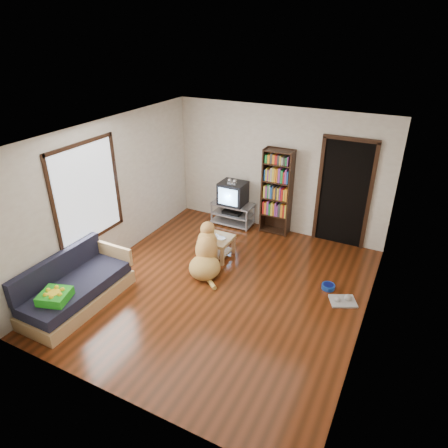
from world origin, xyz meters
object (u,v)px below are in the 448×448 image
at_px(crt_tv, 233,193).
at_px(dog, 206,255).
at_px(tv_stand, 233,213).
at_px(bookshelf, 277,188).
at_px(green_cushion, 55,296).
at_px(sofa, 76,289).
at_px(laptop, 216,238).
at_px(coffee_table, 217,243).
at_px(grey_rag, 343,301).
at_px(dog_bowl, 328,287).

distance_m(crt_tv, dog, 2.00).
height_order(tv_stand, bookshelf, bookshelf).
height_order(green_cushion, sofa, sofa).
bearing_deg(tv_stand, laptop, -76.62).
bearing_deg(crt_tv, laptop, -76.82).
relative_size(laptop, dog, 0.33).
bearing_deg(coffee_table, bookshelf, 67.08).
distance_m(green_cushion, sofa, 0.54).
bearing_deg(coffee_table, grey_rag, -7.46).
distance_m(crt_tv, coffee_table, 1.50).
relative_size(crt_tv, dog, 0.58).
relative_size(dog_bowl, tv_stand, 0.24).
height_order(grey_rag, coffee_table, coffee_table).
height_order(bookshelf, dog, bookshelf).
bearing_deg(sofa, coffee_table, 60.01).
distance_m(laptop, crt_tv, 1.49).
bearing_deg(crt_tv, dog_bowl, -30.41).
relative_size(bookshelf, sofa, 1.00).
xyz_separation_m(crt_tv, bookshelf, (0.95, 0.07, 0.26)).
height_order(bookshelf, coffee_table, bookshelf).
xyz_separation_m(crt_tv, sofa, (-0.97, -3.65, -0.48)).
bearing_deg(sofa, bookshelf, 62.68).
relative_size(green_cushion, dog_bowl, 1.81).
distance_m(sofa, coffee_table, 2.61).
distance_m(green_cushion, dog, 2.54).
height_order(bookshelf, sofa, bookshelf).
bearing_deg(crt_tv, sofa, -104.93).
xyz_separation_m(coffee_table, dog, (0.07, -0.53, 0.05)).
height_order(tv_stand, dog, dog).
distance_m(bookshelf, coffee_table, 1.74).
xyz_separation_m(grey_rag, crt_tv, (-2.79, 1.71, 0.73)).
bearing_deg(crt_tv, coffee_table, -76.55).
height_order(dog_bowl, bookshelf, bookshelf).
bearing_deg(tv_stand, dog_bowl, -30.03).
relative_size(green_cushion, grey_rag, 1.00).
xyz_separation_m(crt_tv, coffee_table, (0.33, -1.39, -0.46)).
bearing_deg(sofa, grey_rag, 27.30).
relative_size(grey_rag, bookshelf, 0.22).
height_order(laptop, dog_bowl, laptop).
distance_m(bookshelf, dog, 2.17).
xyz_separation_m(laptop, coffee_table, (0.00, 0.03, -0.13)).
xyz_separation_m(laptop, dog, (0.07, -0.50, -0.09)).
distance_m(bookshelf, sofa, 4.26).
bearing_deg(green_cushion, crt_tv, 60.22).
xyz_separation_m(green_cushion, laptop, (1.18, 2.71, -0.07)).
bearing_deg(crt_tv, bookshelf, 4.32).
bearing_deg(dog, sofa, -128.37).
distance_m(green_cushion, grey_rag, 4.39).
bearing_deg(dog, crt_tv, 101.73).
distance_m(dog_bowl, crt_tv, 2.97).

